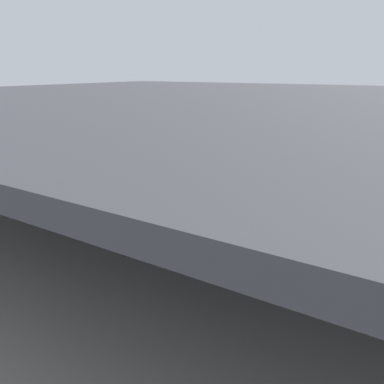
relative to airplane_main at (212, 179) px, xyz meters
name	(u,v)px	position (x,y,z in m)	size (l,w,h in m)	color
ground_plane	(197,206)	(-0.78, -2.99, -3.33)	(110.00, 110.00, 0.00)	gray
hangar_structure	(241,98)	(-0.84, 10.77, 10.71)	(121.00, 99.00, 14.67)	#4C4F54
airplane_main	(212,179)	(0.00, 0.00, 0.00)	(33.33, 34.19, 10.82)	white
boarding_stairs	(169,215)	(-0.96, -9.49, -2.61)	(4.23, 2.06, 4.52)	slate
crew_worker_near_nose	(97,232)	(-4.48, -18.60, -2.33)	(0.39, 0.46, 1.74)	#232838
crew_worker_by_stairs	(170,222)	(0.83, -11.83, -2.37)	(0.52, 0.33, 1.69)	#232838
airplane_distant	(157,132)	(-33.89, 31.78, -0.23)	(28.81, 28.62, 9.60)	white
traffic_cone_orange	(149,236)	(0.17, -15.14, -3.04)	(0.36, 0.36, 0.60)	black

